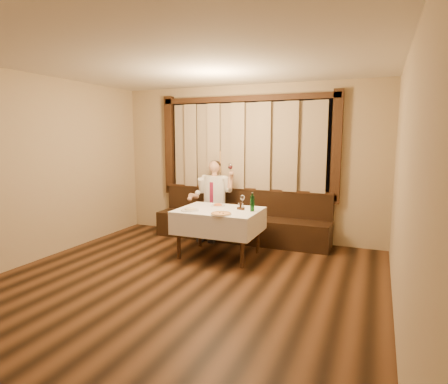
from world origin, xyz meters
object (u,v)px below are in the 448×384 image
at_px(cruet_caddy, 241,207).
at_px(seated_man, 213,194).
at_px(pizza, 221,214).
at_px(pasta_red, 218,204).
at_px(dining_table, 219,216).
at_px(banquette, 241,223).
at_px(green_bottle, 252,203).
at_px(pasta_cream, 190,208).

xyz_separation_m(cruet_caddy, seated_man, (-0.85, 0.84, 0.04)).
height_order(pizza, pasta_red, pasta_red).
bearing_deg(dining_table, banquette, 90.00).
xyz_separation_m(pasta_red, green_bottle, (0.65, -0.19, 0.09)).
height_order(banquette, cruet_caddy, banquette).
bearing_deg(pasta_red, seated_man, 119.70).
xyz_separation_m(pizza, pasta_cream, (-0.56, 0.09, 0.02)).
relative_size(dining_table, pizza, 4.12).
distance_m(pasta_cream, cruet_caddy, 0.79).
bearing_deg(pasta_cream, pasta_red, 63.47).
height_order(dining_table, seated_man, seated_man).
xyz_separation_m(dining_table, pasta_red, (-0.12, 0.23, 0.14)).
height_order(banquette, pasta_red, banquette).
height_order(pizza, seated_man, seated_man).
relative_size(dining_table, seated_man, 0.88).
xyz_separation_m(banquette, pasta_red, (-0.12, -0.79, 0.48)).
relative_size(pasta_red, cruet_caddy, 1.97).
distance_m(pizza, green_bottle, 0.54).
bearing_deg(seated_man, dining_table, -60.81).
bearing_deg(seated_man, pizza, -61.35).
xyz_separation_m(green_bottle, cruet_caddy, (-0.20, 0.05, -0.08)).
xyz_separation_m(pasta_cream, seated_man, (-0.15, 1.20, 0.04)).
bearing_deg(green_bottle, pizza, -130.26).
relative_size(dining_table, cruet_caddy, 10.69).
distance_m(dining_table, green_bottle, 0.58).
xyz_separation_m(pasta_red, pasta_cream, (-0.25, -0.50, 0.01)).
bearing_deg(green_bottle, dining_table, -175.71).
xyz_separation_m(banquette, seated_man, (-0.52, -0.09, 0.52)).
xyz_separation_m(pizza, cruet_caddy, (0.14, 0.46, 0.03)).
xyz_separation_m(pasta_red, seated_man, (-0.40, 0.70, 0.05)).
bearing_deg(pasta_red, green_bottle, -16.36).
distance_m(cruet_caddy, seated_man, 1.19).
distance_m(banquette, cruet_caddy, 1.10).
relative_size(pizza, cruet_caddy, 2.60).
relative_size(pizza, green_bottle, 1.06).
bearing_deg(cruet_caddy, pasta_cream, -138.60).
xyz_separation_m(banquette, cruet_caddy, (0.33, -0.93, 0.49)).
bearing_deg(dining_table, cruet_caddy, 16.08).
distance_m(pasta_red, pasta_cream, 0.56).
distance_m(pasta_cream, seated_man, 1.21).
height_order(pizza, green_bottle, green_bottle).
bearing_deg(dining_table, pizza, -62.74).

